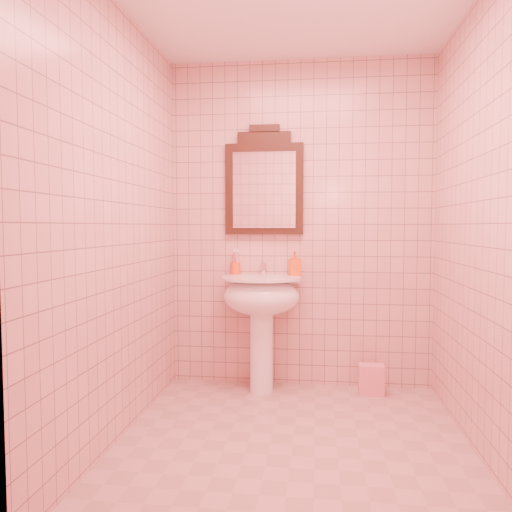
# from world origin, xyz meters

# --- Properties ---
(floor) EXTENTS (2.20, 2.20, 0.00)m
(floor) POSITION_xyz_m (0.00, 0.00, 0.00)
(floor) COLOR tan
(floor) RESTS_ON ground
(back_wall) EXTENTS (2.00, 0.02, 2.50)m
(back_wall) POSITION_xyz_m (0.00, 1.10, 1.25)
(back_wall) COLOR #D9A097
(back_wall) RESTS_ON floor
(pedestal_sink) EXTENTS (0.58, 0.58, 0.86)m
(pedestal_sink) POSITION_xyz_m (-0.28, 0.87, 0.66)
(pedestal_sink) COLOR white
(pedestal_sink) RESTS_ON floor
(faucet) EXTENTS (0.04, 0.16, 0.11)m
(faucet) POSITION_xyz_m (-0.28, 1.01, 0.92)
(faucet) COLOR white
(faucet) RESTS_ON pedestal_sink
(mirror) EXTENTS (0.60, 0.06, 0.83)m
(mirror) POSITION_xyz_m (-0.28, 1.07, 1.56)
(mirror) COLOR black
(mirror) RESTS_ON back_wall
(toothbrush_cup) EXTENTS (0.08, 0.08, 0.18)m
(toothbrush_cup) POSITION_xyz_m (-0.50, 1.05, 0.91)
(toothbrush_cup) COLOR #ED4614
(toothbrush_cup) RESTS_ON pedestal_sink
(soap_dispenser) EXTENTS (0.10, 0.10, 0.18)m
(soap_dispenser) POSITION_xyz_m (-0.04, 1.02, 0.95)
(soap_dispenser) COLOR #E35913
(soap_dispenser) RESTS_ON pedestal_sink
(towel) EXTENTS (0.19, 0.13, 0.22)m
(towel) POSITION_xyz_m (0.53, 0.92, 0.11)
(towel) COLOR pink
(towel) RESTS_ON floor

